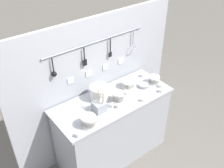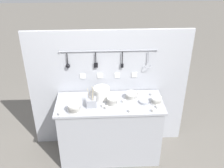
{
  "view_description": "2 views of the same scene",
  "coord_description": "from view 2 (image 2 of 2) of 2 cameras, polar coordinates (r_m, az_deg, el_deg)",
  "views": [
    {
      "loc": [
        -1.42,
        -1.82,
        2.71
      ],
      "look_at": [
        -0.03,
        -0.02,
        1.12
      ],
      "focal_mm": 42.0,
      "sensor_mm": 36.0,
      "label": 1
    },
    {
      "loc": [
        -0.11,
        -2.82,
        2.77
      ],
      "look_at": [
        0.03,
        0.03,
        1.15
      ],
      "focal_mm": 42.0,
      "sensor_mm": 36.0,
      "label": 2
    }
  ],
  "objects": [
    {
      "name": "plate_stack",
      "position": [
        3.44,
        -2.28,
        -1.99
      ],
      "size": [
        0.22,
        0.22,
        0.16
      ],
      "color": "silver",
      "rests_on": "counter"
    },
    {
      "name": "back_wall",
      "position": [
        3.67,
        -0.74,
        -1.39
      ],
      "size": [
        2.19,
        0.11,
        1.76
      ],
      "color": "#A8AAB2",
      "rests_on": "ground"
    },
    {
      "name": "bowl_stack_wide_centre",
      "position": [
        3.4,
        9.62,
        -3.52
      ],
      "size": [
        0.13,
        0.13,
        0.09
      ],
      "color": "silver",
      "rests_on": "counter"
    },
    {
      "name": "cup_edge_far",
      "position": [
        3.26,
        -1.17,
        -5.16
      ],
      "size": [
        0.05,
        0.05,
        0.04
      ],
      "color": "silver",
      "rests_on": "counter"
    },
    {
      "name": "cutlery_caddy",
      "position": [
        3.31,
        -4.47,
        -3.92
      ],
      "size": [
        0.12,
        0.12,
        0.27
      ],
      "color": "#93969E",
      "rests_on": "counter"
    },
    {
      "name": "counter",
      "position": [
        3.66,
        -0.49,
        -9.84
      ],
      "size": [
        1.39,
        0.57,
        0.89
      ],
      "color": "#9EA0A8",
      "rests_on": "ground"
    },
    {
      "name": "steel_mixing_bowl",
      "position": [
        3.41,
        6.97,
        -3.83
      ],
      "size": [
        0.13,
        0.13,
        0.03
      ],
      "color": "#93969E",
      "rests_on": "counter"
    },
    {
      "name": "cup_centre",
      "position": [
        3.39,
        2.59,
        -3.76
      ],
      "size": [
        0.05,
        0.05,
        0.04
      ],
      "color": "silver",
      "rests_on": "counter"
    },
    {
      "name": "cup_mid_row",
      "position": [
        3.57,
        8.77,
        -2.21
      ],
      "size": [
        0.05,
        0.05,
        0.04
      ],
      "color": "silver",
      "rests_on": "counter"
    },
    {
      "name": "bowl_stack_nested_right",
      "position": [
        3.46,
        4.22,
        -2.55
      ],
      "size": [
        0.15,
        0.15,
        0.09
      ],
      "color": "silver",
      "rests_on": "counter"
    },
    {
      "name": "cup_back_right",
      "position": [
        3.33,
        10.0,
        -4.93
      ],
      "size": [
        0.05,
        0.05,
        0.04
      ],
      "color": "silver",
      "rests_on": "counter"
    },
    {
      "name": "bowl_stack_back_corner",
      "position": [
        3.23,
        -8.27,
        -5.18
      ],
      "size": [
        0.15,
        0.15,
        0.11
      ],
      "color": "silver",
      "rests_on": "counter"
    },
    {
      "name": "bowl_stack_tall_left",
      "position": [
        3.32,
        0.01,
        -3.74
      ],
      "size": [
        0.13,
        0.13,
        0.12
      ],
      "color": "silver",
      "rests_on": "counter"
    },
    {
      "name": "ground_plane",
      "position": [
        3.96,
        -0.46,
        -14.84
      ],
      "size": [
        20.0,
        20.0,
        0.0
      ],
      "primitive_type": "plane",
      "color": "#666059"
    },
    {
      "name": "cup_beside_plates",
      "position": [
        3.26,
        9.01,
        -5.69
      ],
      "size": [
        0.05,
        0.05,
        0.04
      ],
      "color": "silver",
      "rests_on": "counter"
    },
    {
      "name": "cup_by_caddy",
      "position": [
        3.22,
        4.02,
        -5.85
      ],
      "size": [
        0.05,
        0.05,
        0.04
      ],
      "color": "silver",
      "rests_on": "counter"
    },
    {
      "name": "cup_front_right",
      "position": [
        3.3,
        -1.94,
        -4.71
      ],
      "size": [
        0.05,
        0.05,
        0.04
      ],
      "color": "silver",
      "rests_on": "counter"
    },
    {
      "name": "cup_front_left",
      "position": [
        3.22,
        -11.22,
        -6.36
      ],
      "size": [
        0.05,
        0.05,
        0.04
      ],
      "color": "silver",
      "rests_on": "counter"
    },
    {
      "name": "cup_back_left",
      "position": [
        3.57,
        5.8,
        -1.99
      ],
      "size": [
        0.05,
        0.05,
        0.04
      ],
      "color": "silver",
      "rests_on": "counter"
    }
  ]
}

